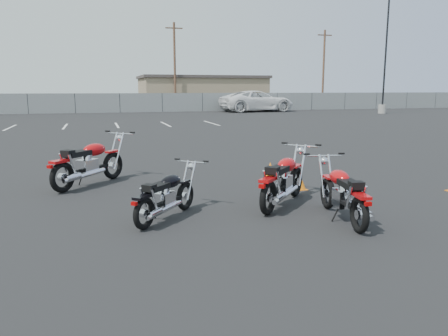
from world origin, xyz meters
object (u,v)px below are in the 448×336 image
object	(u,v)px
motorcycle_third_red	(343,193)
motorcycle_rear_red	(284,180)
motorcycle_second_black	(166,196)
motorcycle_front_red	(89,163)
white_van	(257,95)

from	to	relation	value
motorcycle_third_red	motorcycle_rear_red	bearing A→B (deg)	116.48
motorcycle_rear_red	motorcycle_third_red	bearing A→B (deg)	-63.52
motorcycle_second_black	motorcycle_third_red	size ratio (longest dim) A/B	0.78
motorcycle_front_red	motorcycle_rear_red	distance (m)	4.58
motorcycle_front_red	motorcycle_third_red	size ratio (longest dim) A/B	1.00
motorcycle_second_black	motorcycle_rear_red	size ratio (longest dim) A/B	0.85
motorcycle_front_red	motorcycle_third_red	bearing A→B (deg)	-44.01
motorcycle_second_black	white_van	xyz separation A→B (m)	(14.14, 33.38, 1.19)
motorcycle_front_red	motorcycle_rear_red	bearing A→B (deg)	-38.57
motorcycle_front_red	motorcycle_third_red	xyz separation A→B (m)	(4.16, -4.02, -0.07)
motorcycle_rear_red	white_van	size ratio (longest dim) A/B	0.22
motorcycle_third_red	white_van	world-z (taller)	white_van
motorcycle_second_black	motorcycle_front_red	bearing A→B (deg)	112.30
motorcycle_front_red	motorcycle_second_black	xyz separation A→B (m)	(1.29, -3.14, -0.12)
motorcycle_rear_red	white_van	bearing A→B (deg)	70.30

